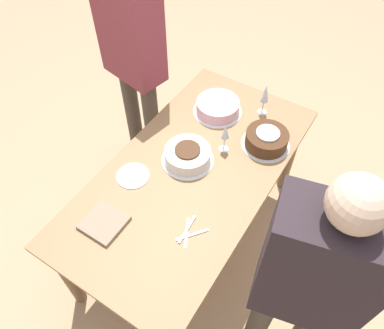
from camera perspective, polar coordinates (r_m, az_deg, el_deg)
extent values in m
plane|color=tan|center=(2.69, 0.00, -10.61)|extent=(12.00, 12.00, 0.00)
cube|color=#9E754C|center=(2.09, 0.00, -1.13)|extent=(1.65, 0.85, 0.03)
cylinder|color=brown|center=(2.74, 14.75, 1.52)|extent=(0.07, 0.07, 0.70)
cylinder|color=brown|center=(2.29, -18.47, -15.67)|extent=(0.07, 0.07, 0.70)
cylinder|color=brown|center=(2.92, 2.10, 7.17)|extent=(0.07, 0.07, 0.70)
cylinder|color=white|center=(2.12, -0.66, 0.73)|extent=(0.30, 0.30, 0.01)
cylinder|color=white|center=(2.09, -0.67, 1.46)|extent=(0.26, 0.26, 0.08)
cylinder|color=#4C2D19|center=(2.05, -0.68, 2.27)|extent=(0.14, 0.14, 0.01)
cylinder|color=white|center=(2.24, 11.12, 3.02)|extent=(0.29, 0.29, 0.01)
cylinder|color=#4C2D19|center=(2.21, 11.30, 3.83)|extent=(0.25, 0.25, 0.09)
cylinder|color=white|center=(2.17, 11.50, 4.72)|extent=(0.14, 0.14, 0.01)
cylinder|color=white|center=(2.40, 3.89, 8.09)|extent=(0.31, 0.31, 0.01)
cylinder|color=#E5B2C6|center=(2.38, 3.95, 8.82)|extent=(0.27, 0.27, 0.08)
cylinder|color=silver|center=(2.18, 4.85, 2.38)|extent=(0.06, 0.06, 0.00)
cylinder|color=silver|center=(2.14, 4.94, 3.29)|extent=(0.01, 0.01, 0.10)
cone|color=silver|center=(2.08, 5.12, 5.06)|extent=(0.05, 0.05, 0.09)
cylinder|color=silver|center=(2.43, 10.58, 7.86)|extent=(0.06, 0.06, 0.00)
cylinder|color=silver|center=(2.40, 10.74, 8.69)|extent=(0.01, 0.01, 0.09)
cone|color=silver|center=(2.33, 11.13, 10.63)|extent=(0.05, 0.05, 0.12)
cylinder|color=white|center=(2.07, -9.00, -1.71)|extent=(0.18, 0.18, 0.01)
cube|color=silver|center=(1.86, -0.81, -10.30)|extent=(0.16, 0.09, 0.00)
cube|color=silver|center=(1.85, 0.03, -10.65)|extent=(0.14, 0.11, 0.00)
cube|color=silver|center=(1.86, -0.74, -9.80)|extent=(0.17, 0.03, 0.00)
cube|color=gray|center=(1.93, -13.27, -8.59)|extent=(0.19, 0.20, 0.02)
cylinder|color=#4C4238|center=(2.09, 10.30, -22.12)|extent=(0.11, 0.11, 0.78)
cube|color=#2D2328|center=(1.45, 18.67, -14.62)|extent=(0.30, 0.44, 0.65)
sphere|color=#DBB293|center=(1.11, 23.96, -5.50)|extent=(0.18, 0.18, 0.18)
cylinder|color=#4C4238|center=(2.90, -9.04, 7.90)|extent=(0.11, 0.11, 0.83)
cylinder|color=#4C4238|center=(2.77, -6.08, 5.82)|extent=(0.11, 0.11, 0.83)
cube|color=brown|center=(2.38, -9.58, 20.13)|extent=(0.29, 0.44, 0.69)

